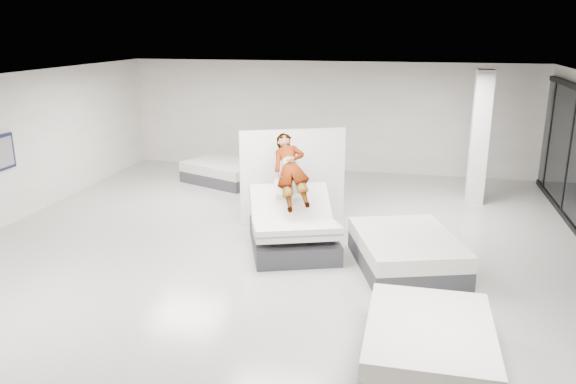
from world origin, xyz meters
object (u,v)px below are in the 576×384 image
object	(u,v)px
flat_bed_right_far	(406,251)
flat_bed_left_far	(226,172)
person	(291,181)
flat_bed_right_near	(429,345)
divider_panel	(293,177)
remote	(305,197)
hero_bed	(293,230)
column	(479,138)

from	to	relation	value
flat_bed_right_far	flat_bed_left_far	xyz separation A→B (m)	(-5.00, 4.84, -0.02)
flat_bed_left_far	person	bearing A→B (deg)	-56.37
person	flat_bed_right_near	bearing A→B (deg)	-74.96
person	divider_panel	size ratio (longest dim) A/B	0.78
person	remote	xyz separation A→B (m)	(0.33, -0.26, -0.22)
hero_bed	person	distance (m)	0.94
hero_bed	flat_bed_right_near	bearing A→B (deg)	-54.14
hero_bed	flat_bed_right_near	world-z (taller)	hero_bed
divider_panel	flat_bed_left_far	world-z (taller)	divider_panel
divider_panel	column	bearing A→B (deg)	8.11
flat_bed_left_far	remote	bearing A→B (deg)	-54.98
remote	divider_panel	world-z (taller)	divider_panel
person	remote	world-z (taller)	person
flat_bed_left_far	column	size ratio (longest dim) A/B	0.78
divider_panel	column	world-z (taller)	column
remote	column	size ratio (longest dim) A/B	0.04
flat_bed_right_far	flat_bed_right_near	xyz separation A→B (m)	(0.34, -3.03, -0.02)
flat_bed_right_far	flat_bed_left_far	distance (m)	6.96
divider_panel	flat_bed_right_far	bearing A→B (deg)	-60.42
flat_bed_right_near	person	bearing A→B (deg)	124.75
column	hero_bed	bearing A→B (deg)	-133.50
remote	hero_bed	bearing A→B (deg)	171.18
flat_bed_right_far	flat_bed_left_far	world-z (taller)	flat_bed_right_far
flat_bed_right_near	column	xyz separation A→B (m)	(1.20, 7.34, 1.32)
flat_bed_right_near	column	size ratio (longest dim) A/B	0.65
person	flat_bed_left_far	xyz separation A→B (m)	(-2.74, 4.12, -0.99)
person	column	world-z (taller)	column
hero_bed	flat_bed_right_far	bearing A→B (deg)	-11.13
divider_panel	flat_bed_left_far	bearing A→B (deg)	108.31
flat_bed_right_far	column	distance (m)	4.76
hero_bed	divider_panel	size ratio (longest dim) A/B	1.08
hero_bed	flat_bed_right_far	size ratio (longest dim) A/B	0.95
remote	flat_bed_right_near	distance (m)	4.24
flat_bed_right_near	flat_bed_right_far	bearing A→B (deg)	96.44
flat_bed_left_far	divider_panel	bearing A→B (deg)	-49.15
person	flat_bed_right_near	size ratio (longest dim) A/B	0.85
column	divider_panel	bearing A→B (deg)	-149.35
divider_panel	flat_bed_right_near	size ratio (longest dim) A/B	1.09
remote	flat_bed_right_near	xyz separation A→B (m)	(2.27, -3.49, -0.77)
flat_bed_left_far	column	bearing A→B (deg)	-4.66
remote	flat_bed_left_far	xyz separation A→B (m)	(-3.07, 4.38, -0.77)
hero_bed	remote	distance (m)	0.70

